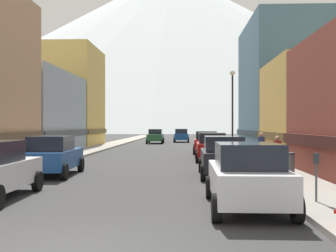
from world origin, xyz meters
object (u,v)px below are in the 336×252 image
pedestrian_1 (261,149)px  trash_bin_right (288,164)px  car_right_0 (247,176)px  streetlamp_right (232,100)px  car_left_1 (53,156)px  car_driving_0 (181,135)px  parking_meter_near (316,170)px  car_driving_1 (155,136)px  car_right_2 (211,147)px  car_right_3 (206,142)px  car_right_1 (223,156)px  pedestrian_0 (277,156)px

pedestrian_1 → trash_bin_right: bearing=-88.9°
car_right_0 → streetlamp_right: streetlamp_right is taller
car_left_1 → car_driving_0: same height
parking_meter_near → car_driving_1: bearing=100.2°
streetlamp_right → car_right_2: bearing=-127.7°
car_left_1 → car_right_3: 17.09m
car_left_1 → car_driving_1: size_ratio=1.02×
car_left_1 → car_right_1: (7.60, -0.06, 0.00)m
car_left_1 → car_right_2: same height
car_driving_1 → trash_bin_right: (7.95, -35.17, -0.26)m
car_right_2 → car_right_0: bearing=-90.0°
car_driving_0 → parking_meter_near: 45.43m
car_left_1 → parking_meter_near: 11.79m
car_driving_0 → pedestrian_0: same height
car_driving_1 → pedestrian_1: (7.85, -29.72, 0.05)m
parking_meter_near → car_left_1: bearing=144.1°
car_driving_1 → streetlamp_right: streetlamp_right is taller
car_right_0 → trash_bin_right: size_ratio=4.51×
car_right_2 → streetlamp_right: streetlamp_right is taller
streetlamp_right → car_right_1: bearing=-98.5°
trash_bin_right → pedestrian_1: size_ratio=0.57×
car_right_0 → parking_meter_near: (1.95, 0.41, 0.11)m
car_right_3 → pedestrian_1: bearing=-77.4°
pedestrian_1 → car_driving_0: bearing=97.8°
car_driving_0 → car_right_3: bearing=-84.5°
car_left_1 → pedestrian_1: pedestrian_1 is taller
car_right_2 → streetlamp_right: size_ratio=0.75×
car_right_0 → car_driving_0: same height
car_right_1 → car_driving_1: (-5.40, 34.11, 0.00)m
car_driving_0 → parking_meter_near: size_ratio=3.31×
car_right_3 → car_driving_0: bearing=95.5°
car_right_1 → car_right_2: bearing=90.0°
car_right_0 → car_driving_0: bearing=92.8°
car_left_1 → car_right_3: (7.60, 15.31, 0.00)m
car_right_2 → parking_meter_near: (1.95, -15.17, 0.11)m
car_right_2 → parking_meter_near: bearing=-82.7°
car_driving_0 → car_right_1: bearing=-86.7°
car_left_1 → car_right_1: size_ratio=1.01×
car_left_1 → car_driving_1: bearing=86.3°
car_right_3 → pedestrian_1: 11.25m
car_right_3 → car_driving_0: size_ratio=1.01×
car_right_1 → car_right_2: size_ratio=1.00×
car_right_0 → streetlamp_right: bearing=85.0°
car_driving_0 → streetlamp_right: (3.75, -28.07, 3.09)m
car_right_0 → car_right_3: (-0.00, 22.63, 0.00)m
trash_bin_right → car_driving_1: bearing=102.7°
car_right_3 → car_driving_0: same height
car_driving_1 → parking_meter_near: car_driving_1 is taller
car_driving_0 → pedestrian_1: 34.32m
car_right_0 → streetlamp_right: (1.55, 17.58, 3.09)m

